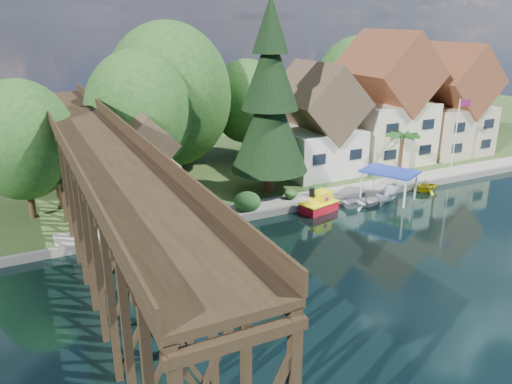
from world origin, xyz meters
TOP-DOWN VIEW (x-y plane):
  - ground at (0.00, 0.00)m, footprint 140.00×140.00m
  - bank at (0.00, 34.00)m, footprint 140.00×52.00m
  - seawall at (4.00, 8.00)m, footprint 60.00×0.40m
  - promenade at (6.00, 9.30)m, footprint 50.00×2.60m
  - trestle_bridge at (-16.00, 5.17)m, footprint 4.12×44.18m
  - house_left at (7.00, 16.00)m, footprint 7.64×8.64m
  - house_center at (16.00, 16.50)m, footprint 8.65×9.18m
  - house_right at (25.00, 16.00)m, footprint 8.15×8.64m
  - shed at (-11.00, 14.50)m, footprint 5.09×5.40m
  - bg_trees at (1.00, 21.25)m, footprint 49.90×13.30m
  - shrubs at (-4.60, 9.26)m, footprint 15.76×2.47m
  - conifer at (-0.22, 12.32)m, footprint 6.86×6.86m
  - palm_tree at (13.80, 10.90)m, footprint 3.81×3.81m
  - flagpole at (19.14, 9.02)m, footprint 1.16×0.35m
  - tugboat at (1.86, 7.13)m, footprint 3.52×2.46m
  - boat_white_a at (6.20, 6.72)m, footprint 4.19×3.23m
  - boat_canopy at (8.56, 6.39)m, footprint 4.83×5.45m
  - boat_yellow at (13.68, 7.01)m, footprint 3.16×2.90m

SIDE VIEW (x-z plane):
  - ground at x=0.00m, z-range 0.00..0.00m
  - bank at x=0.00m, z-range 0.00..0.50m
  - seawall at x=4.00m, z-range 0.00..0.62m
  - boat_white_a at x=6.20m, z-range 0.00..0.80m
  - promenade at x=6.00m, z-range 0.50..0.56m
  - tugboat at x=1.86m, z-range -0.47..1.86m
  - boat_yellow at x=13.68m, z-range 0.00..1.40m
  - shrubs at x=-4.60m, z-range 0.38..2.08m
  - boat_canopy at x=8.56m, z-range -0.21..2.71m
  - shed at x=-11.00m, z-range -0.10..7.75m
  - palm_tree at x=13.80m, z-range 2.20..6.74m
  - house_left at x=7.00m, z-range -0.37..10.65m
  - flagpole at x=19.14m, z-range 1.36..8.93m
  - trestle_bridge at x=-16.00m, z-range 0.70..10.00m
  - house_right at x=25.00m, z-range -0.45..12.00m
  - house_center at x=16.00m, z-range -0.53..13.36m
  - bg_trees at x=1.00m, z-range 2.00..12.57m
  - conifer at x=-0.22m, z-range 0.19..17.08m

